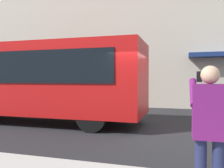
# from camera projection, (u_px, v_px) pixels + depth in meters

# --- Properties ---
(ground_plane) EXTENTS (60.00, 60.00, 0.00)m
(ground_plane) POSITION_uv_depth(u_px,v_px,m) (152.00, 132.00, 7.53)
(ground_plane) COLOR #232326
(building_facade_far) EXTENTS (28.00, 1.55, 12.00)m
(building_facade_far) POSITION_uv_depth(u_px,v_px,m) (166.00, 7.00, 13.92)
(building_facade_far) COLOR beige
(building_facade_far) RESTS_ON ground_plane
(red_bus) EXTENTS (9.05, 2.54, 3.08)m
(red_bus) POSITION_uv_depth(u_px,v_px,m) (30.00, 79.00, 9.32)
(red_bus) COLOR red
(red_bus) RESTS_ON ground_plane
(pedestrian_photographer) EXTENTS (0.53, 0.52, 1.70)m
(pedestrian_photographer) POSITION_uv_depth(u_px,v_px,m) (210.00, 125.00, 2.82)
(pedestrian_photographer) COLOR #1E2347
(pedestrian_photographer) RESTS_ON sidewalk_curb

